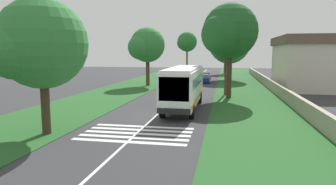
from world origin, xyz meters
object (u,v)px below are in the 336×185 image
(roadside_tree_left_0, at_px, (40,46))
(utility_pole, at_px, (226,62))
(trailing_car_1, at_px, (204,79))
(roadside_tree_right_1, at_px, (229,44))
(coach_bus, at_px, (184,85))
(roadside_tree_right_0, at_px, (225,41))
(roadside_tree_left_1, at_px, (187,42))
(trailing_car_2, at_px, (206,76))
(roadside_tree_right_2, at_px, (228,33))
(roadside_tree_left_2, at_px, (147,46))
(trailing_car_0, at_px, (177,81))
(roadside_building, at_px, (310,62))

(roadside_tree_left_0, xyz_separation_m, utility_pole, (19.62, -11.00, -1.53))
(trailing_car_1, bearing_deg, roadside_tree_right_1, -33.11)
(coach_bus, bearing_deg, roadside_tree_right_0, -3.94)
(roadside_tree_left_1, distance_m, roadside_tree_right_1, 30.11)
(trailing_car_2, height_order, roadside_tree_right_2, roadside_tree_right_2)
(roadside_tree_left_2, xyz_separation_m, roadside_tree_right_0, (31.37, -11.61, 1.94))
(trailing_car_0, distance_m, roadside_tree_left_2, 7.10)
(trailing_car_2, relative_size, roadside_tree_left_0, 0.52)
(roadside_building, bearing_deg, trailing_car_2, 51.73)
(roadside_tree_left_2, bearing_deg, coach_bus, -155.80)
(trailing_car_2, xyz_separation_m, roadside_tree_right_0, (19.12, -3.37, 7.31))
(roadside_tree_left_2, xyz_separation_m, utility_pole, (-8.52, -11.81, -2.15))
(roadside_tree_left_0, bearing_deg, trailing_car_1, -12.39)
(trailing_car_1, relative_size, roadside_tree_left_2, 0.49)
(coach_bus, bearing_deg, trailing_car_0, 10.81)
(roadside_tree_right_2, bearing_deg, roadside_building, -45.50)
(roadside_tree_right_0, bearing_deg, roadside_tree_right_1, -177.83)
(utility_pole, bearing_deg, trailing_car_1, 13.12)
(roadside_tree_right_2, bearing_deg, roadside_tree_left_2, 48.01)
(roadside_tree_right_0, bearing_deg, utility_pole, -179.71)
(roadside_tree_left_2, bearing_deg, roadside_tree_left_1, -1.50)
(roadside_tree_right_1, xyz_separation_m, roadside_tree_right_2, (-23.13, 0.32, 0.60))
(roadside_tree_left_1, bearing_deg, roadside_tree_right_0, -129.96)
(coach_bus, height_order, roadside_tree_right_0, roadside_tree_right_0)
(roadside_tree_left_2, height_order, roadside_tree_right_2, roadside_tree_right_2)
(trailing_car_2, xyz_separation_m, roadside_tree_right_1, (0.07, -4.09, 5.91))
(roadside_tree_right_1, height_order, utility_pole, roadside_tree_right_1)
(roadside_tree_left_2, bearing_deg, trailing_car_1, -53.27)
(roadside_tree_left_0, distance_m, roadside_tree_right_2, 20.70)
(trailing_car_0, height_order, roadside_tree_right_0, roadside_tree_right_0)
(roadside_tree_left_0, relative_size, roadside_tree_right_1, 0.78)
(coach_bus, distance_m, trailing_car_0, 19.80)
(trailing_car_1, height_order, utility_pole, utility_pole)
(trailing_car_0, xyz_separation_m, roadside_tree_left_2, (-1.17, 4.49, 5.37))
(utility_pole, bearing_deg, trailing_car_0, 37.08)
(trailing_car_0, xyz_separation_m, roadside_tree_right_1, (11.15, -7.84, 5.91))
(trailing_car_2, distance_m, roadside_tree_left_1, 29.77)
(trailing_car_1, bearing_deg, roadside_tree_left_0, 167.61)
(roadside_tree_right_1, bearing_deg, roadside_tree_left_2, 134.97)
(coach_bus, bearing_deg, trailing_car_1, -0.42)
(roadside_tree_left_1, height_order, roadside_building, roadside_tree_left_1)
(roadside_tree_left_2, distance_m, roadside_tree_right_0, 33.50)
(roadside_tree_right_2, bearing_deg, utility_pole, 4.87)
(roadside_tree_left_0, height_order, roadside_tree_left_1, roadside_tree_left_1)
(trailing_car_1, distance_m, roadside_tree_left_1, 35.49)
(coach_bus, distance_m, roadside_tree_right_0, 50.05)
(trailing_car_2, bearing_deg, roadside_tree_left_1, 14.42)
(roadside_tree_left_0, relative_size, utility_pole, 1.11)
(roadside_tree_right_2, bearing_deg, roadside_tree_right_1, -0.80)
(trailing_car_0, relative_size, trailing_car_1, 1.00)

